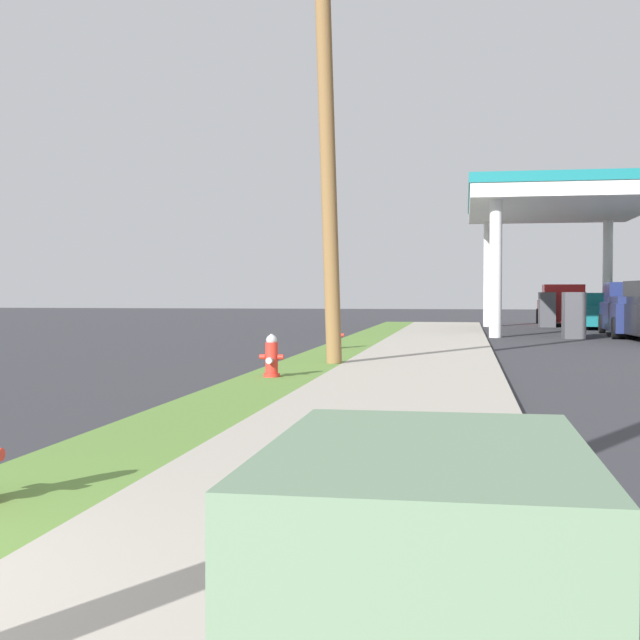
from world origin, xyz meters
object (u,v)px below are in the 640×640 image
utility_pole_midground (326,113)px  car_teal_by_near_pump (601,312)px  fire_hydrant_second (272,358)px  truck_navy_at_far_bay (636,311)px  truck_red_at_forecourt (561,306)px  fire_hydrant_third (336,336)px

utility_pole_midground → car_teal_by_near_pump: size_ratio=2.23×
fire_hydrant_second → truck_navy_at_far_bay: size_ratio=0.14×
car_teal_by_near_pump → truck_red_at_forecourt: size_ratio=0.83×
fire_hydrant_third → truck_red_at_forecourt: (7.97, 20.94, 0.47)m
fire_hydrant_second → truck_red_at_forecourt: 29.76m
car_teal_by_near_pump → truck_red_at_forecourt: truck_red_at_forecourt is taller
car_teal_by_near_pump → truck_navy_at_far_bay: 6.60m
fire_hydrant_second → truck_navy_at_far_bay: (9.42, 18.09, 0.47)m
utility_pole_midground → truck_navy_at_far_bay: utility_pole_midground is taller
fire_hydrant_second → utility_pole_midground: utility_pole_midground is taller
utility_pole_midground → truck_red_at_forecourt: utility_pole_midground is taller
car_teal_by_near_pump → utility_pole_midground: bearing=-111.7°
fire_hydrant_third → truck_navy_at_far_bay: truck_navy_at_far_bay is taller
fire_hydrant_second → truck_red_at_forecourt: size_ratio=0.14×
fire_hydrant_third → truck_red_at_forecourt: size_ratio=0.14×
truck_red_at_forecourt → car_teal_by_near_pump: bearing=-72.6°
utility_pole_midground → truck_navy_at_far_bay: bearing=59.6°
fire_hydrant_second → fire_hydrant_third: 7.74m
truck_red_at_forecourt → fire_hydrant_second: bearing=-105.5°
truck_navy_at_far_bay → truck_red_at_forecourt: bearing=98.0°
car_teal_by_near_pump → truck_red_at_forecourt: bearing=107.4°
fire_hydrant_third → utility_pole_midground: bearing=-83.8°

